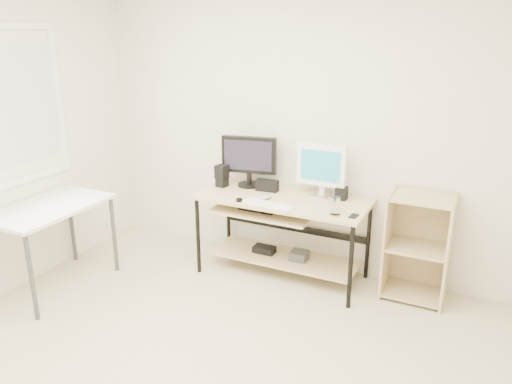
{
  "coord_description": "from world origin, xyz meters",
  "views": [
    {
      "loc": [
        1.59,
        -2.15,
        2.17
      ],
      "look_at": [
        -0.09,
        1.3,
        0.89
      ],
      "focal_mm": 35.0,
      "sensor_mm": 36.0,
      "label": 1
    }
  ],
  "objects_px": {
    "shelf_unit": "(418,245)",
    "black_monitor": "(249,158)",
    "desk": "(280,219)",
    "audio_controller": "(220,176)",
    "white_imac": "(321,166)",
    "side_table": "(49,215)"
  },
  "relations": [
    {
      "from": "side_table",
      "to": "shelf_unit",
      "type": "distance_m",
      "value": 3.09
    },
    {
      "from": "black_monitor",
      "to": "white_imac",
      "type": "distance_m",
      "value": 0.7
    },
    {
      "from": "desk",
      "to": "side_table",
      "type": "height_order",
      "value": "same"
    },
    {
      "from": "desk",
      "to": "side_table",
      "type": "xyz_separation_m",
      "value": [
        -1.65,
        -1.06,
        0.13
      ]
    },
    {
      "from": "desk",
      "to": "side_table",
      "type": "bearing_deg",
      "value": -147.35
    },
    {
      "from": "shelf_unit",
      "to": "audio_controller",
      "type": "relative_size",
      "value": 5.29
    },
    {
      "from": "side_table",
      "to": "white_imac",
      "type": "height_order",
      "value": "white_imac"
    },
    {
      "from": "desk",
      "to": "shelf_unit",
      "type": "height_order",
      "value": "shelf_unit"
    },
    {
      "from": "desk",
      "to": "shelf_unit",
      "type": "bearing_deg",
      "value": 7.77
    },
    {
      "from": "desk",
      "to": "black_monitor",
      "type": "xyz_separation_m",
      "value": [
        -0.39,
        0.16,
        0.48
      ]
    },
    {
      "from": "black_monitor",
      "to": "desk",
      "type": "bearing_deg",
      "value": -33.7
    },
    {
      "from": "desk",
      "to": "audio_controller",
      "type": "height_order",
      "value": "audio_controller"
    },
    {
      "from": "shelf_unit",
      "to": "white_imac",
      "type": "relative_size",
      "value": 1.91
    },
    {
      "from": "side_table",
      "to": "desk",
      "type": "bearing_deg",
      "value": 32.65
    },
    {
      "from": "shelf_unit",
      "to": "black_monitor",
      "type": "height_order",
      "value": "black_monitor"
    },
    {
      "from": "side_table",
      "to": "black_monitor",
      "type": "bearing_deg",
      "value": 44.1
    },
    {
      "from": "desk",
      "to": "side_table",
      "type": "distance_m",
      "value": 1.97
    },
    {
      "from": "side_table",
      "to": "audio_controller",
      "type": "distance_m",
      "value": 1.52
    },
    {
      "from": "shelf_unit",
      "to": "audio_controller",
      "type": "xyz_separation_m",
      "value": [
        -1.82,
        -0.09,
        0.38
      ]
    },
    {
      "from": "side_table",
      "to": "audio_controller",
      "type": "xyz_separation_m",
      "value": [
        1.01,
        1.13,
        0.16
      ]
    },
    {
      "from": "black_monitor",
      "to": "audio_controller",
      "type": "distance_m",
      "value": 0.33
    },
    {
      "from": "black_monitor",
      "to": "white_imac",
      "type": "relative_size",
      "value": 1.09
    }
  ]
}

